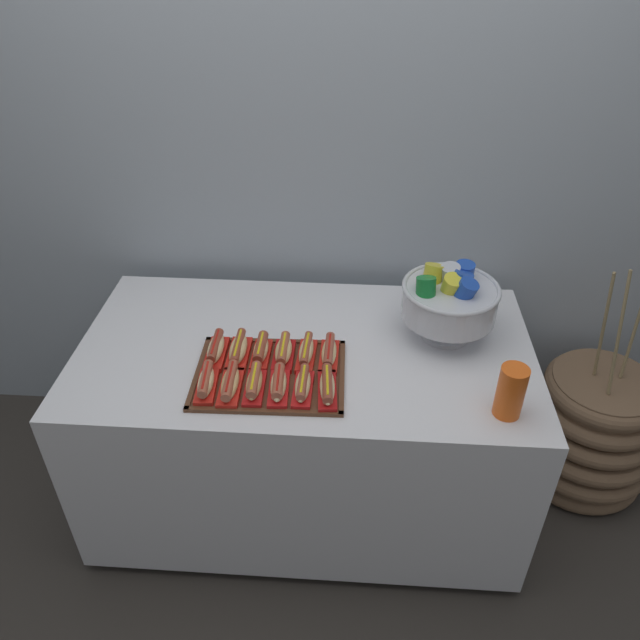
# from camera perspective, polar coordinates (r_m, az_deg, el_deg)

# --- Properties ---
(ground_plane) EXTENTS (10.00, 10.00, 0.00)m
(ground_plane) POSITION_cam_1_polar(r_m,az_deg,el_deg) (2.63, -1.15, -15.77)
(ground_plane) COLOR #38332D
(back_wall) EXTENTS (6.00, 0.10, 2.60)m
(back_wall) POSITION_cam_1_polar(r_m,az_deg,el_deg) (2.31, -0.37, 16.57)
(back_wall) COLOR #9EA8B2
(back_wall) RESTS_ON ground_plane
(buffet_table) EXTENTS (1.56, 0.83, 0.76)m
(buffet_table) POSITION_cam_1_polar(r_m,az_deg,el_deg) (2.33, -1.27, -9.56)
(buffet_table) COLOR silver
(buffet_table) RESTS_ON ground_plane
(floor_vase) EXTENTS (0.53, 0.53, 1.02)m
(floor_vase) POSITION_cam_1_polar(r_m,az_deg,el_deg) (2.74, 23.85, -9.37)
(floor_vase) COLOR brown
(floor_vase) RESTS_ON ground_plane
(serving_tray) EXTENTS (0.49, 0.37, 0.01)m
(serving_tray) POSITION_cam_1_polar(r_m,az_deg,el_deg) (1.97, -4.71, -5.13)
(serving_tray) COLOR #56331E
(serving_tray) RESTS_ON buffet_table
(hot_dog_0) EXTENTS (0.07, 0.16, 0.06)m
(hot_dog_0) POSITION_cam_1_polar(r_m,az_deg,el_deg) (1.92, -10.62, -5.77)
(hot_dog_0) COLOR red
(hot_dog_0) RESTS_ON serving_tray
(hot_dog_1) EXTENTS (0.07, 0.18, 0.06)m
(hot_dog_1) POSITION_cam_1_polar(r_m,az_deg,el_deg) (1.91, -8.41, -5.91)
(hot_dog_1) COLOR red
(hot_dog_1) RESTS_ON serving_tray
(hot_dog_2) EXTENTS (0.06, 0.17, 0.06)m
(hot_dog_2) POSITION_cam_1_polar(r_m,az_deg,el_deg) (1.89, -6.17, -5.95)
(hot_dog_2) COLOR red
(hot_dog_2) RESTS_ON serving_tray
(hot_dog_3) EXTENTS (0.07, 0.17, 0.06)m
(hot_dog_3) POSITION_cam_1_polar(r_m,az_deg,el_deg) (1.89, -3.90, -6.07)
(hot_dog_3) COLOR red
(hot_dog_3) RESTS_ON serving_tray
(hot_dog_4) EXTENTS (0.06, 0.17, 0.06)m
(hot_dog_4) POSITION_cam_1_polar(r_m,az_deg,el_deg) (1.88, -1.61, -6.18)
(hot_dog_4) COLOR red
(hot_dog_4) RESTS_ON serving_tray
(hot_dog_5) EXTENTS (0.07, 0.19, 0.06)m
(hot_dog_5) POSITION_cam_1_polar(r_m,az_deg,el_deg) (1.88, 0.68, -6.27)
(hot_dog_5) COLOR #B21414
(hot_dog_5) RESTS_ON serving_tray
(hot_dog_6) EXTENTS (0.07, 0.17, 0.06)m
(hot_dog_6) POSITION_cam_1_polar(r_m,az_deg,el_deg) (2.04, -9.72, -2.72)
(hot_dog_6) COLOR red
(hot_dog_6) RESTS_ON serving_tray
(hot_dog_7) EXTENTS (0.07, 0.18, 0.06)m
(hot_dog_7) POSITION_cam_1_polar(r_m,az_deg,el_deg) (2.03, -7.65, -2.81)
(hot_dog_7) COLOR red
(hot_dog_7) RESTS_ON serving_tray
(hot_dog_8) EXTENTS (0.06, 0.15, 0.06)m
(hot_dog_8) POSITION_cam_1_polar(r_m,az_deg,el_deg) (2.02, -5.55, -2.86)
(hot_dog_8) COLOR red
(hot_dog_8) RESTS_ON serving_tray
(hot_dog_9) EXTENTS (0.07, 0.16, 0.06)m
(hot_dog_9) POSITION_cam_1_polar(r_m,az_deg,el_deg) (2.01, -3.43, -2.97)
(hot_dog_9) COLOR #B21414
(hot_dog_9) RESTS_ON serving_tray
(hot_dog_10) EXTENTS (0.06, 0.17, 0.06)m
(hot_dog_10) POSITION_cam_1_polar(r_m,az_deg,el_deg) (2.01, -1.29, -3.04)
(hot_dog_10) COLOR red
(hot_dog_10) RESTS_ON serving_tray
(hot_dog_11) EXTENTS (0.06, 0.17, 0.06)m
(hot_dog_11) POSITION_cam_1_polar(r_m,az_deg,el_deg) (2.00, 0.85, -3.12)
(hot_dog_11) COLOR red
(hot_dog_11) RESTS_ON serving_tray
(punch_bowl) EXTENTS (0.33, 0.33, 0.26)m
(punch_bowl) POSITION_cam_1_polar(r_m,az_deg,el_deg) (2.10, 11.99, 1.96)
(punch_bowl) COLOR silver
(punch_bowl) RESTS_ON buffet_table
(cup_stack) EXTENTS (0.08, 0.08, 0.17)m
(cup_stack) POSITION_cam_1_polar(r_m,az_deg,el_deg) (1.87, 17.41, -6.42)
(cup_stack) COLOR #EA5B19
(cup_stack) RESTS_ON buffet_table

